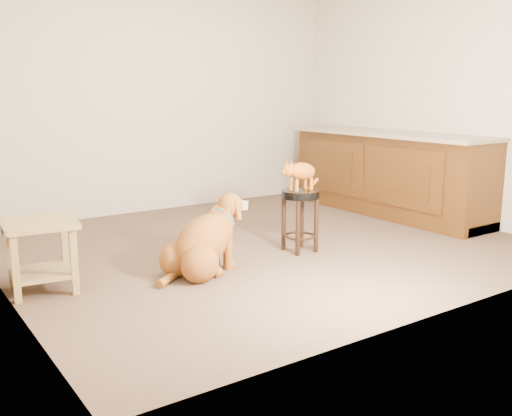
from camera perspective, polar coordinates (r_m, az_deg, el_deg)
floor at (r=5.27m, az=0.75°, el=-3.63°), size 4.50×4.00×0.01m
room_shell at (r=5.10m, az=0.80°, el=14.87°), size 4.54×4.04×2.62m
cabinet_run at (r=6.68m, az=13.03°, el=3.17°), size 0.70×2.56×0.94m
padded_stool at (r=4.97m, az=4.43°, el=-0.02°), size 0.33×0.33×0.54m
wood_stool at (r=7.18m, az=7.82°, el=3.23°), size 0.42×0.42×0.68m
side_table at (r=4.27m, az=-20.72°, el=-3.47°), size 0.54×0.54×0.51m
golden_retriever at (r=4.41m, az=-5.30°, el=-3.58°), size 0.97×0.58×0.63m
tabby_kitten at (r=4.91m, az=4.38°, el=3.61°), size 0.47×0.17×0.30m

